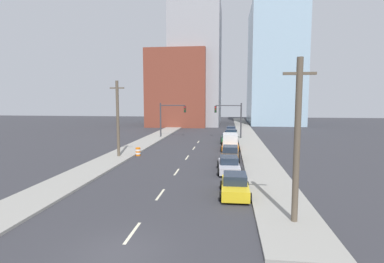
{
  "coord_description": "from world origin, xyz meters",
  "views": [
    {
      "loc": [
        4.57,
        -11.43,
        6.42
      ],
      "look_at": [
        -0.28,
        27.81,
        2.2
      ],
      "focal_mm": 28.0,
      "sensor_mm": 36.0,
      "label": 1
    }
  ],
  "objects_px": {
    "sedan_silver": "(229,165)",
    "sedan_yellow": "(235,185)",
    "sedan_blue": "(231,130)",
    "sedan_brown": "(230,154)",
    "box_truck_orange": "(230,142)",
    "sedan_teal": "(231,134)",
    "utility_pole_right_near": "(297,141)",
    "sedan_green": "(228,139)",
    "utility_pole_left_mid": "(118,118)",
    "traffic_signal_right": "(233,116)",
    "traffic_barrel": "(138,152)",
    "traffic_signal_left": "(168,115)"
  },
  "relations": [
    {
      "from": "sedan_yellow",
      "to": "box_truck_orange",
      "type": "bearing_deg",
      "value": 90.05
    },
    {
      "from": "box_truck_orange",
      "to": "sedan_blue",
      "type": "distance_m",
      "value": 17.86
    },
    {
      "from": "utility_pole_left_mid",
      "to": "sedan_brown",
      "type": "bearing_deg",
      "value": 0.23
    },
    {
      "from": "utility_pole_right_near",
      "to": "sedan_silver",
      "type": "distance_m",
      "value": 12.03
    },
    {
      "from": "sedan_silver",
      "to": "sedan_yellow",
      "type": "bearing_deg",
      "value": -89.28
    },
    {
      "from": "sedan_brown",
      "to": "box_truck_orange",
      "type": "distance_m",
      "value": 6.66
    },
    {
      "from": "box_truck_orange",
      "to": "sedan_green",
      "type": "xyz_separation_m",
      "value": [
        -0.35,
        6.28,
        -0.36
      ]
    },
    {
      "from": "sedan_blue",
      "to": "utility_pole_right_near",
      "type": "bearing_deg",
      "value": -83.33
    },
    {
      "from": "sedan_yellow",
      "to": "sedan_brown",
      "type": "xyz_separation_m",
      "value": [
        -0.26,
        11.84,
        0.03
      ]
    },
    {
      "from": "traffic_signal_right",
      "to": "sedan_silver",
      "type": "relative_size",
      "value": 1.25
    },
    {
      "from": "sedan_silver",
      "to": "box_truck_orange",
      "type": "height_order",
      "value": "box_truck_orange"
    },
    {
      "from": "traffic_signal_left",
      "to": "utility_pole_left_mid",
      "type": "bearing_deg",
      "value": -96.48
    },
    {
      "from": "traffic_barrel",
      "to": "sedan_teal",
      "type": "height_order",
      "value": "sedan_teal"
    },
    {
      "from": "traffic_signal_right",
      "to": "sedan_blue",
      "type": "bearing_deg",
      "value": 91.82
    },
    {
      "from": "box_truck_orange",
      "to": "sedan_green",
      "type": "height_order",
      "value": "box_truck_orange"
    },
    {
      "from": "traffic_signal_left",
      "to": "sedan_brown",
      "type": "height_order",
      "value": "traffic_signal_left"
    },
    {
      "from": "utility_pole_right_near",
      "to": "sedan_green",
      "type": "height_order",
      "value": "utility_pole_right_near"
    },
    {
      "from": "sedan_green",
      "to": "box_truck_orange",
      "type": "bearing_deg",
      "value": -88.06
    },
    {
      "from": "utility_pole_right_near",
      "to": "sedan_green",
      "type": "distance_m",
      "value": 29.65
    },
    {
      "from": "sedan_yellow",
      "to": "sedan_blue",
      "type": "xyz_separation_m",
      "value": [
        0.0,
        36.36,
        0.01
      ]
    },
    {
      "from": "traffic_barrel",
      "to": "box_truck_orange",
      "type": "xyz_separation_m",
      "value": [
        10.52,
        5.5,
        0.51
      ]
    },
    {
      "from": "utility_pole_left_mid",
      "to": "box_truck_orange",
      "type": "xyz_separation_m",
      "value": [
        12.37,
        6.71,
        -3.37
      ]
    },
    {
      "from": "sedan_green",
      "to": "utility_pole_left_mid",
      "type": "bearing_deg",
      "value": -134.05
    },
    {
      "from": "sedan_silver",
      "to": "box_truck_orange",
      "type": "bearing_deg",
      "value": 86.39
    },
    {
      "from": "utility_pole_right_near",
      "to": "sedan_yellow",
      "type": "distance_m",
      "value": 6.48
    },
    {
      "from": "sedan_silver",
      "to": "sedan_brown",
      "type": "xyz_separation_m",
      "value": [
        0.14,
        5.33,
        0.04
      ]
    },
    {
      "from": "sedan_green",
      "to": "sedan_blue",
      "type": "xyz_separation_m",
      "value": [
        0.6,
        11.57,
        0.04
      ]
    },
    {
      "from": "utility_pole_left_mid",
      "to": "sedan_yellow",
      "type": "xyz_separation_m",
      "value": [
        12.62,
        -11.79,
        -3.7
      ]
    },
    {
      "from": "traffic_signal_left",
      "to": "sedan_brown",
      "type": "bearing_deg",
      "value": -59.7
    },
    {
      "from": "traffic_signal_right",
      "to": "box_truck_orange",
      "type": "bearing_deg",
      "value": -92.39
    },
    {
      "from": "traffic_barrel",
      "to": "sedan_yellow",
      "type": "distance_m",
      "value": 16.88
    },
    {
      "from": "traffic_signal_right",
      "to": "utility_pole_left_mid",
      "type": "bearing_deg",
      "value": -125.88
    },
    {
      "from": "traffic_signal_right",
      "to": "box_truck_orange",
      "type": "distance_m",
      "value": 11.41
    },
    {
      "from": "sedan_teal",
      "to": "utility_pole_left_mid",
      "type": "bearing_deg",
      "value": -122.47
    },
    {
      "from": "traffic_barrel",
      "to": "sedan_silver",
      "type": "distance_m",
      "value": 12.22
    },
    {
      "from": "sedan_silver",
      "to": "utility_pole_right_near",
      "type": "bearing_deg",
      "value": -75.65
    },
    {
      "from": "traffic_signal_left",
      "to": "sedan_green",
      "type": "bearing_deg",
      "value": -25.41
    },
    {
      "from": "box_truck_orange",
      "to": "sedan_teal",
      "type": "height_order",
      "value": "box_truck_orange"
    },
    {
      "from": "sedan_teal",
      "to": "sedan_yellow",
      "type": "bearing_deg",
      "value": -88.46
    },
    {
      "from": "traffic_signal_left",
      "to": "box_truck_orange",
      "type": "distance_m",
      "value": 15.4
    },
    {
      "from": "sedan_yellow",
      "to": "sedan_teal",
      "type": "xyz_separation_m",
      "value": [
        -0.06,
        30.48,
        0.01
      ]
    },
    {
      "from": "utility_pole_left_mid",
      "to": "sedan_yellow",
      "type": "relative_size",
      "value": 1.99
    },
    {
      "from": "utility_pole_left_mid",
      "to": "sedan_blue",
      "type": "bearing_deg",
      "value": 62.81
    },
    {
      "from": "sedan_silver",
      "to": "sedan_blue",
      "type": "xyz_separation_m",
      "value": [
        0.41,
        29.84,
        0.02
      ]
    },
    {
      "from": "traffic_signal_left",
      "to": "traffic_signal_right",
      "type": "relative_size",
      "value": 1.0
    },
    {
      "from": "sedan_brown",
      "to": "box_truck_orange",
      "type": "relative_size",
      "value": 0.92
    },
    {
      "from": "utility_pole_right_near",
      "to": "sedan_yellow",
      "type": "relative_size",
      "value": 1.99
    },
    {
      "from": "utility_pole_right_near",
      "to": "box_truck_orange",
      "type": "bearing_deg",
      "value": 98.0
    },
    {
      "from": "sedan_green",
      "to": "traffic_barrel",
      "type": "bearing_deg",
      "value": -132.07
    },
    {
      "from": "traffic_barrel",
      "to": "sedan_silver",
      "type": "height_order",
      "value": "sedan_silver"
    }
  ]
}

